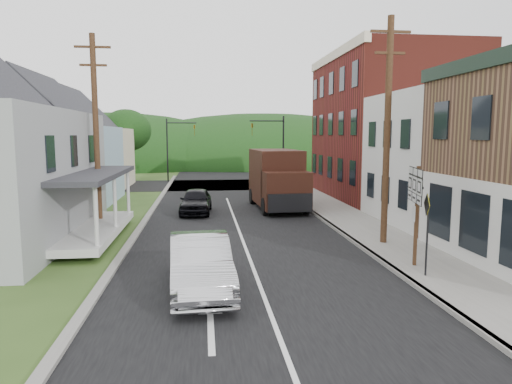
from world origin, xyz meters
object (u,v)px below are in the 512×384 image
object	(u,v)px
silver_sedan	(200,264)
delivery_van	(277,179)
warning_sign	(427,223)
route_sign_cluster	(416,201)
dark_sedan	(196,201)

from	to	relation	value
silver_sedan	delivery_van	distance (m)	15.03
delivery_van	warning_sign	world-z (taller)	delivery_van
silver_sedan	route_sign_cluster	bearing A→B (deg)	7.02
route_sign_cluster	warning_sign	bearing A→B (deg)	-84.15
route_sign_cluster	delivery_van	bearing A→B (deg)	114.18
delivery_van	route_sign_cluster	bearing A→B (deg)	-82.14
dark_sedan	warning_sign	distance (m)	14.90
silver_sedan	delivery_van	xyz separation A→B (m)	(4.57, 14.28, 1.01)
delivery_van	warning_sign	bearing A→B (deg)	-83.56
delivery_van	route_sign_cluster	size ratio (longest dim) A/B	1.96
dark_sedan	warning_sign	xyz separation A→B (m)	(7.20, -13.00, 1.08)
warning_sign	route_sign_cluster	bearing A→B (deg)	96.81
route_sign_cluster	warning_sign	distance (m)	1.23
delivery_van	warning_sign	distance (m)	14.27
silver_sedan	dark_sedan	world-z (taller)	silver_sedan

